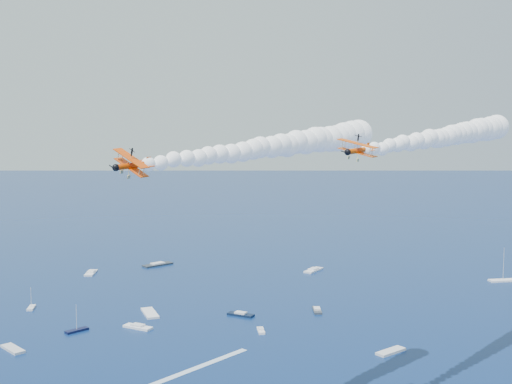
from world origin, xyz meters
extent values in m
cube|color=black|center=(8.66, 105.15, 0.35)|extent=(9.04, 7.32, 0.70)
cube|color=white|center=(119.11, 138.99, 0.35)|extent=(11.71, 4.22, 0.70)
cube|color=silver|center=(46.02, 65.95, 0.35)|extent=(9.65, 7.47, 0.70)
cube|color=white|center=(-61.69, 121.96, 0.35)|extent=(2.17, 6.26, 0.70)
cube|color=#292F37|center=(-21.14, 186.96, 0.35)|extent=(14.16, 11.72, 0.70)
cube|color=black|center=(-42.24, 95.12, 0.35)|extent=(6.94, 6.07, 0.70)
cube|color=white|center=(46.80, 166.95, 0.35)|extent=(10.47, 11.54, 0.70)
cube|color=white|center=(-24.08, 96.04, 0.35)|extent=(9.52, 7.90, 0.70)
cube|color=#333A44|center=(34.71, 106.91, 0.35)|extent=(3.47, 8.31, 0.70)
cube|color=white|center=(-21.12, 110.62, 0.35)|extent=(6.77, 12.83, 0.70)
cube|color=white|center=(-48.96, 173.62, 0.35)|extent=(4.41, 11.32, 0.70)
cube|color=white|center=(13.08, 87.99, 0.35)|extent=(1.91, 5.90, 0.70)
cube|color=silver|center=(-57.19, 80.83, 0.35)|extent=(8.24, 9.35, 0.70)
cube|color=white|center=(-7.74, 60.88, 0.03)|extent=(29.97, 26.46, 0.04)
camera|label=1|loc=(-10.77, -90.83, 59.63)|focal=43.02mm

